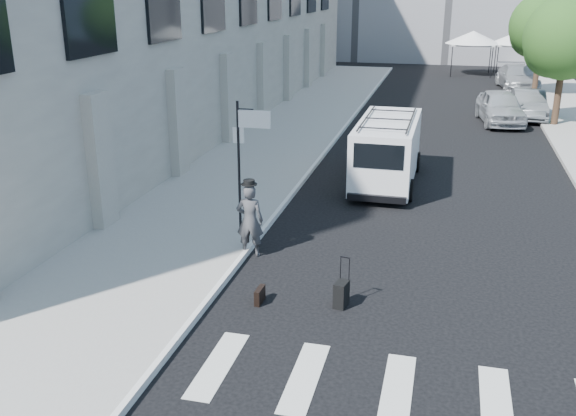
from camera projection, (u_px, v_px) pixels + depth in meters
The scene contains 14 objects.
ground at pixel (308, 296), 14.05m from camera, with size 120.00×120.00×0.00m, color black.
sidewalk_left at pixel (293, 130), 29.65m from camera, with size 4.50×48.00×0.15m, color gray.
sign_pole at pixel (247, 140), 16.65m from camera, with size 1.03×0.07×3.50m.
tree_near at pixel (563, 41), 29.45m from camera, with size 3.80×3.83×6.03m.
tree_far at pixel (540, 28), 37.68m from camera, with size 3.80×3.83×6.03m.
tent_left at pixel (473, 38), 47.00m from camera, with size 4.00×4.00×3.20m.
tent_right at pixel (518, 38), 46.72m from camera, with size 4.00×4.00×3.20m.
businessman at pixel (250, 221), 15.88m from camera, with size 0.68×0.45×1.87m, color #3F3F41.
briefcase at pixel (260, 295), 13.73m from camera, with size 0.12×0.44×0.34m, color black.
suitcase at pixel (341, 294), 13.54m from camera, with size 0.31×0.42×1.08m.
cargo_van at pixel (388, 150), 21.78m from camera, with size 2.08×5.78×2.18m.
parked_car_a at pixel (500, 107), 31.19m from camera, with size 1.88×4.68×1.59m, color #AAAEB3.
parked_car_b at pixel (528, 105), 32.35m from camera, with size 1.49×4.27×1.41m, color slate.
parked_car_c at pixel (517, 77), 41.27m from camera, with size 2.14×5.27×1.53m, color #979B9F.
Camera 1 is at (2.65, -12.34, 6.49)m, focal length 40.00 mm.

